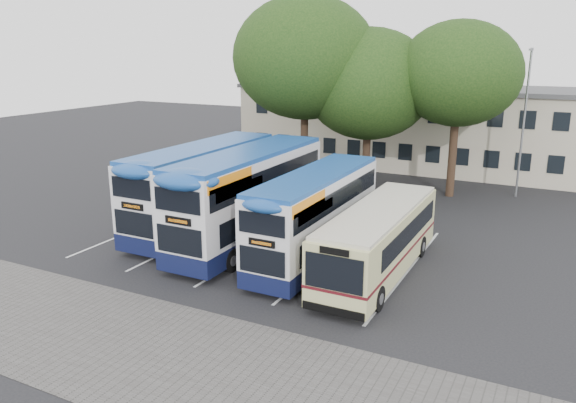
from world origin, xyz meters
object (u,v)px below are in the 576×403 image
(lamp_post, at_px, (524,116))
(bus_dd_right, at_px, (316,213))
(tree_left, at_px, (305,58))
(bus_dd_mid, at_px, (250,193))
(tree_mid, at_px, (369,84))
(bus_single, at_px, (379,237))
(tree_right, at_px, (459,74))
(bus_dd_left, at_px, (204,184))

(lamp_post, xyz_separation_m, bus_dd_right, (-6.77, -15.55, -2.92))
(tree_left, bearing_deg, bus_dd_mid, -77.14)
(bus_dd_mid, bearing_deg, lamp_post, 54.91)
(tree_mid, xyz_separation_m, bus_dd_mid, (-1.28, -12.81, -4.36))
(bus_dd_right, relative_size, bus_single, 0.99)
(lamp_post, xyz_separation_m, tree_right, (-3.76, -1.65, 2.46))
(tree_mid, bearing_deg, bus_dd_left, -110.48)
(tree_right, bearing_deg, lamp_post, 23.68)
(lamp_post, relative_size, tree_left, 0.73)
(bus_dd_right, bearing_deg, bus_dd_left, 168.16)
(lamp_post, relative_size, bus_single, 0.95)
(bus_dd_left, bearing_deg, bus_dd_mid, -14.49)
(tree_mid, xyz_separation_m, bus_single, (5.41, -13.71, -5.20))
(tree_right, xyz_separation_m, bus_dd_mid, (-6.73, -13.28, -5.09))
(tree_right, bearing_deg, bus_dd_left, -128.56)
(tree_right, xyz_separation_m, bus_dd_left, (-9.92, -12.45, -5.16))
(lamp_post, bearing_deg, tree_left, -165.40)
(tree_right, distance_m, bus_single, 15.37)
(bus_single, bearing_deg, tree_left, 126.88)
(bus_single, bearing_deg, bus_dd_left, 170.09)
(tree_right, relative_size, bus_dd_left, 1.03)
(tree_left, xyz_separation_m, bus_dd_left, (-0.57, -10.68, -6.04))
(lamp_post, xyz_separation_m, bus_dd_mid, (-10.49, -14.92, -2.63))
(lamp_post, distance_m, tree_right, 4.79)
(bus_dd_left, distance_m, bus_single, 10.06)
(lamp_post, relative_size, bus_dd_left, 0.87)
(bus_dd_mid, bearing_deg, bus_dd_left, 165.51)
(tree_right, relative_size, bus_single, 1.12)
(bus_dd_right, bearing_deg, bus_single, -5.33)
(tree_right, bearing_deg, bus_single, -90.17)
(bus_dd_mid, distance_m, bus_dd_right, 3.78)
(tree_right, xyz_separation_m, bus_single, (-0.04, -14.18, -5.94))
(tree_left, relative_size, bus_dd_left, 1.19)
(lamp_post, bearing_deg, bus_dd_left, -134.14)
(bus_dd_left, distance_m, bus_dd_mid, 3.30)
(bus_dd_right, bearing_deg, tree_mid, 100.30)
(tree_right, bearing_deg, bus_dd_mid, -116.87)
(tree_left, distance_m, tree_right, 9.56)
(tree_mid, bearing_deg, bus_dd_right, -79.70)
(tree_left, relative_size, bus_dd_right, 1.31)
(tree_left, distance_m, tree_mid, 4.42)
(bus_dd_mid, relative_size, bus_single, 1.12)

